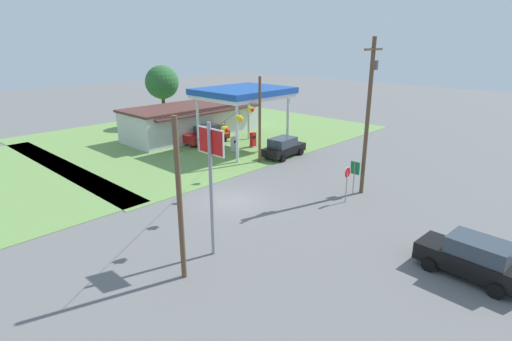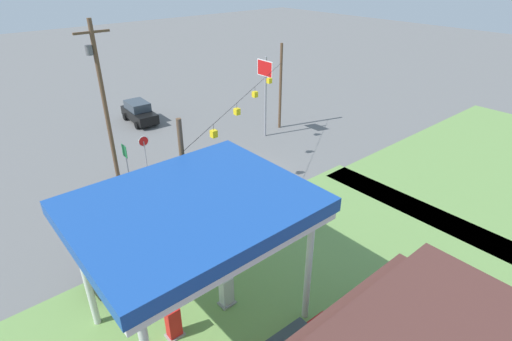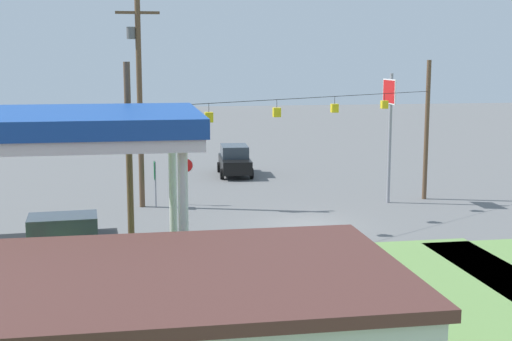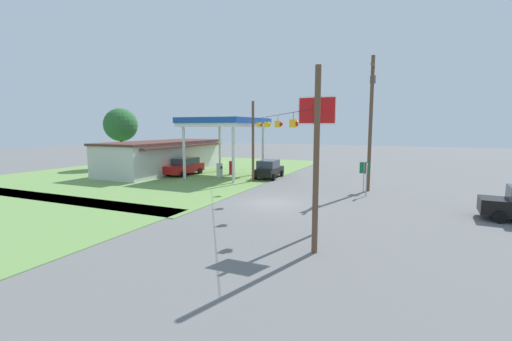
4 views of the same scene
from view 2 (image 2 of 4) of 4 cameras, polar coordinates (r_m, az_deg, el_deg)
name	(u,v)px [view 2 (image 2 of 4)]	position (r m, az deg, el deg)	size (l,w,h in m)	color
ground_plane	(247,173)	(28.97, -1.25, -0.39)	(160.00, 160.00, 0.00)	slate
gas_station_canopy	(193,212)	(14.87, -9.03, -5.90)	(8.41, 6.88, 6.10)	silver
fuel_pump_near	(226,292)	(18.50, -4.24, -16.95)	(0.71, 0.56, 1.52)	gray
fuel_pump_far	(174,324)	(17.59, -11.70, -20.65)	(0.71, 0.56, 1.52)	gray
car_at_pumps_front	(137,256)	(20.72, -16.67, -11.63)	(4.71, 2.34, 1.86)	black
car_on_crossroad	(139,112)	(39.59, -16.38, 8.02)	(2.29, 4.73, 1.96)	black
stop_sign_roadside	(144,145)	(30.16, -15.70, 3.55)	(0.80, 0.08, 2.50)	#99999E
stop_sign_overhead	(265,82)	(33.63, 1.32, 12.56)	(0.22, 1.81, 6.87)	gray
route_sign	(125,154)	(29.32, -18.19, 2.23)	(0.10, 0.70, 2.40)	gray
utility_pole_main	(103,96)	(27.87, -21.05, 9.87)	(2.20, 0.44, 10.70)	brown
signal_span_gantry	(247,119)	(27.26, -1.35, 7.31)	(16.06, 10.24, 7.56)	brown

